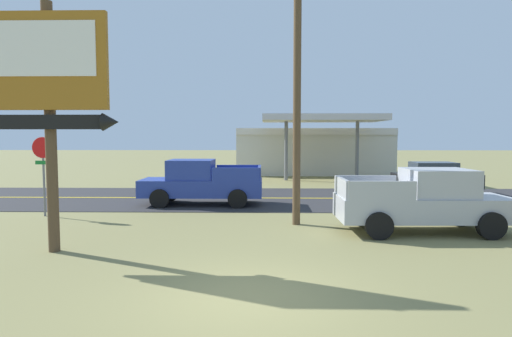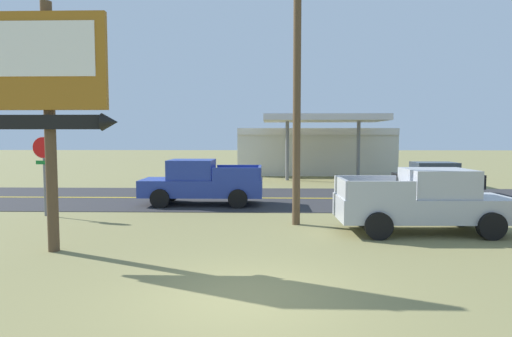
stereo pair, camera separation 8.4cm
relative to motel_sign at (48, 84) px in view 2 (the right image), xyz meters
The scene contains 10 objects.
ground_plane 7.25m from the motel_sign, 31.13° to the right, with size 180.00×180.00×0.00m, color olive.
road_asphalt 11.94m from the motel_sign, 63.24° to the left, with size 140.00×8.00×0.02m, color #2B2B2D.
road_centre_line 11.94m from the motel_sign, 63.24° to the left, with size 126.00×0.20×0.01m, color gold.
motel_sign is the anchor object (origin of this frame).
stop_sign 6.25m from the motel_sign, 119.12° to the left, with size 0.80×0.08×2.95m.
utility_pole 7.46m from the motel_sign, 30.43° to the left, with size 1.62×0.26×9.26m.
gas_station 26.30m from the motel_sign, 69.52° to the left, with size 12.00×11.50×4.40m.
pickup_silver_parked_on_lawn 11.12m from the motel_sign, 14.44° to the left, with size 5.24×2.32×1.96m.
pickup_blue_on_road 8.99m from the motel_sign, 72.27° to the left, with size 5.20×2.24×1.96m.
car_black_mid_lane 18.86m from the motel_sign, 40.18° to the left, with size 4.20×2.00×1.64m.
Camera 2 is at (0.43, -7.79, 2.94)m, focal length 30.71 mm.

